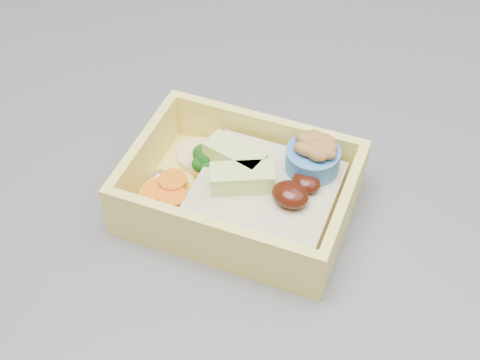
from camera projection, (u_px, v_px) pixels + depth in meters
The scene contains 1 object.
bento_box at pixel (247, 190), 0.48m from camera, with size 0.18×0.14×0.06m.
Camera 1 is at (0.35, -0.33, 1.30)m, focal length 50.00 mm.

